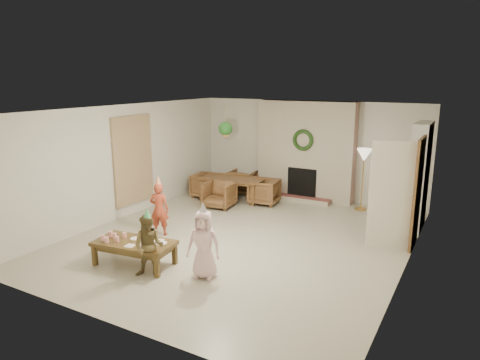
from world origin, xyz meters
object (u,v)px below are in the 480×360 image
Objects in this scene: coffee_table_top at (134,243)px; dining_chair_left at (207,185)px; dining_table at (231,189)px; dining_chair_far at (242,182)px; child_red at (159,209)px; dining_chair_near at (219,195)px; child_pink at (204,244)px; child_plaid at (149,247)px; dining_chair_right at (264,192)px.

dining_chair_left is at bearing 99.91° from coffee_table_top.
coffee_table_top is (0.58, -4.20, 0.10)m from dining_table.
dining_chair_far is at bearing -45.00° from dining_chair_left.
dining_chair_near is at bearing -111.40° from child_red.
child_pink is (1.82, -1.14, 0.02)m from child_red.
child_plaid is (1.03, -3.73, 0.19)m from dining_chair_near.
dining_chair_near and dining_chair_far have the same top height.
child_red is 1.05× the size of child_plaid.
dining_chair_right reaches higher than dining_table.
coffee_table_top is (0.51, -3.50, 0.07)m from dining_chair_near.
dining_chair_near is 1.00× the size of dining_chair_left.
dining_chair_near is at bearing -90.00° from dining_table.
dining_chair_near is 1.00× the size of dining_chair_far.
dining_chair_far is at bearing 90.00° from dining_table.
dining_chair_right is at bearing 86.92° from child_pink.
child_red is (-0.04, -2.17, 0.22)m from dining_chair_near.
child_red is at bearing -171.23° from dining_chair_left.
child_plaid is (0.22, -4.53, 0.19)m from dining_chair_right.
dining_chair_right is 4.53m from child_plaid.
child_pink reaches higher than dining_chair_right.
child_pink is (1.92, -4.73, 0.23)m from dining_chair_far.
dining_chair_left is 0.68× the size of child_plaid.
dining_chair_left is 0.63× the size of child_pink.
dining_table is at bearing 90.00° from dining_chair_far.
dining_chair_near is 2.18m from child_red.
dining_chair_left is (-0.63, -0.78, 0.00)m from dining_chair_far.
child_plaid reaches higher than dining_chair_right.
coffee_table_top is at bearing -88.07° from dining_table.
dining_chair_left is 1.00× the size of dining_chair_right.
child_pink is (0.97, -4.11, 0.23)m from dining_chair_right.
dining_chair_right is 0.68× the size of child_plaid.
dining_chair_near is 3.77m from child_pink.
coffee_table_top is 1.32× the size of child_plaid.
child_red is at bearing 103.79° from child_plaid.
dining_chair_right is 0.52× the size of coffee_table_top.
dining_chair_right is at bearing -126.28° from child_red.
coffee_table_top is (0.65, -4.91, 0.07)m from dining_chair_far.
dining_chair_right is 0.63× the size of child_pink.
coffee_table_top is at bearing -9.95° from dining_chair_right.
dining_chair_near and dining_chair_left have the same top height.
child_plaid is (1.10, -4.43, 0.22)m from dining_table.
dining_table is 2.34× the size of dining_chair_right.
dining_chair_far reaches higher than coffee_table_top.
dining_chair_near is 3.53m from coffee_table_top.
dining_chair_left reaches higher than dining_table.
dining_chair_far is 3.59m from child_red.
child_pink is at bearing -67.70° from dining_chair_near.
coffee_table_top is 1.44m from child_red.
dining_chair_left is 4.71m from child_pink.
child_plaid is 0.93× the size of child_pink.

